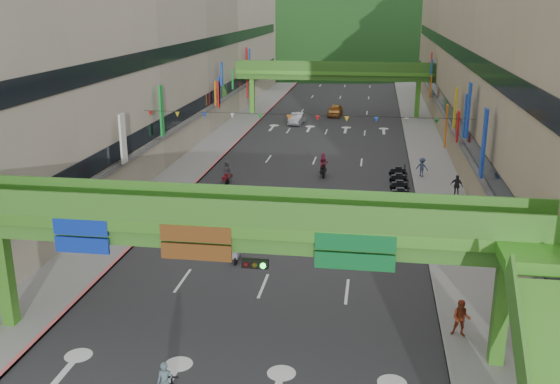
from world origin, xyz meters
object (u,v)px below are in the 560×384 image
(overpass_near, at_px, (256,242))
(car_silver, at_px, (297,118))
(pedestrian_red, at_px, (461,321))
(car_yellow, at_px, (335,111))
(scooter_rider_mid, at_px, (324,165))

(overpass_near, distance_m, car_silver, 53.48)
(pedestrian_red, bearing_deg, car_yellow, 110.07)
(car_silver, height_order, car_yellow, car_yellow)
(car_silver, relative_size, car_yellow, 0.98)
(scooter_rider_mid, xyz_separation_m, car_silver, (-5.33, 24.10, -0.41))
(overpass_near, relative_size, scooter_rider_mid, 13.01)
(scooter_rider_mid, relative_size, car_silver, 0.50)
(overpass_near, relative_size, car_silver, 6.52)
(car_silver, xyz_separation_m, car_yellow, (4.31, 6.42, 0.04))
(overpass_near, distance_m, car_yellow, 59.66)
(scooter_rider_mid, distance_m, pedestrian_red, 27.67)
(car_silver, bearing_deg, pedestrian_red, -67.78)
(overpass_near, height_order, scooter_rider_mid, overpass_near)
(overpass_near, distance_m, scooter_rider_mid, 29.25)
(car_silver, bearing_deg, scooter_rider_mid, -70.59)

